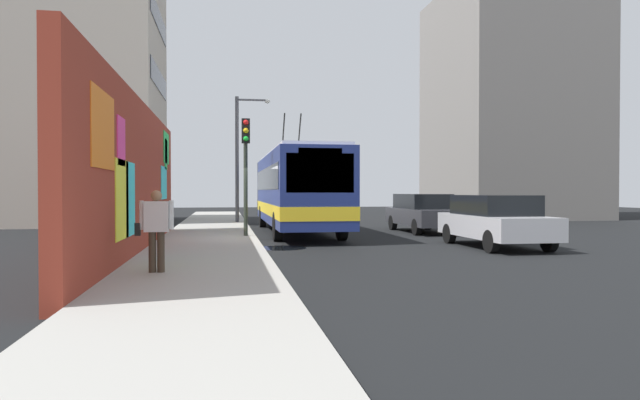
% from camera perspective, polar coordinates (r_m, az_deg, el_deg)
% --- Properties ---
extents(ground_plane, '(80.00, 80.00, 0.00)m').
position_cam_1_polar(ground_plane, '(19.04, -6.41, -4.22)').
color(ground_plane, black).
extents(sidewalk_slab, '(48.00, 3.20, 0.15)m').
position_cam_1_polar(sidewalk_slab, '(19.01, -11.24, -4.01)').
color(sidewalk_slab, '#9E9B93').
rests_on(sidewalk_slab, ground_plane).
extents(graffiti_wall, '(15.36, 0.32, 4.09)m').
position_cam_1_polar(graffiti_wall, '(15.78, -17.96, 2.12)').
color(graffiti_wall, maroon).
rests_on(graffiti_wall, ground_plane).
extents(building_far_left, '(8.31, 9.40, 13.76)m').
position_cam_1_polar(building_far_left, '(32.50, -24.38, 10.01)').
color(building_far_left, '#B2A899').
rests_on(building_far_left, ground_plane).
extents(building_far_right, '(9.53, 8.66, 14.46)m').
position_cam_1_polar(building_far_right, '(38.64, 18.60, 9.10)').
color(building_far_right, gray).
rests_on(building_far_right, ground_plane).
extents(city_bus, '(11.79, 2.50, 5.02)m').
position_cam_1_polar(city_bus, '(22.87, -2.44, 1.17)').
color(city_bus, navy).
rests_on(city_bus, ground_plane).
extents(parked_car_silver, '(4.42, 1.95, 1.58)m').
position_cam_1_polar(parked_car_silver, '(17.80, 17.33, -1.92)').
color(parked_car_silver, '#B7B7BC').
rests_on(parked_car_silver, ground_plane).
extents(parked_car_dark_gray, '(4.71, 1.83, 1.58)m').
position_cam_1_polar(parked_car_dark_gray, '(23.61, 10.35, -1.20)').
color(parked_car_dark_gray, '#38383D').
rests_on(parked_car_dark_gray, ground_plane).
extents(pedestrian_near_wall, '(0.22, 0.72, 1.57)m').
position_cam_1_polar(pedestrian_near_wall, '(11.19, -16.30, -2.43)').
color(pedestrian_near_wall, '#3F3326').
rests_on(pedestrian_near_wall, sidewalk_slab).
extents(traffic_light, '(0.49, 0.28, 4.06)m').
position_cam_1_polar(traffic_light, '(19.58, -7.55, 4.38)').
color(traffic_light, '#2D382D').
rests_on(traffic_light, sidewalk_slab).
extents(street_lamp, '(0.44, 1.75, 6.28)m').
position_cam_1_polar(street_lamp, '(28.55, -8.01, 5.07)').
color(street_lamp, '#4C4C51').
rests_on(street_lamp, sidewalk_slab).
extents(curbside_puddle, '(1.50, 1.50, 0.00)m').
position_cam_1_polar(curbside_puddle, '(16.87, -3.93, -4.87)').
color(curbside_puddle, black).
rests_on(curbside_puddle, ground_plane).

